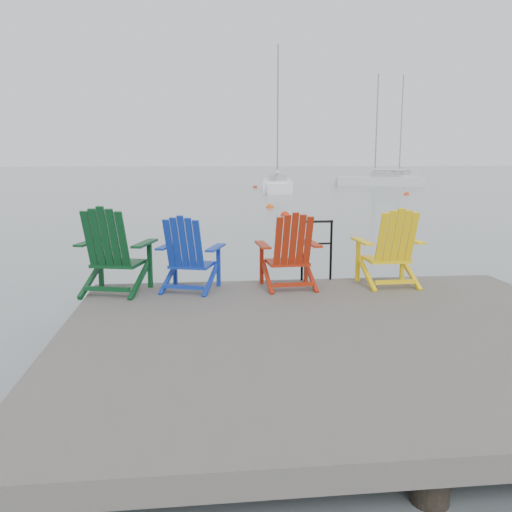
{
  "coord_description": "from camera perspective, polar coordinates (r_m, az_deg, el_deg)",
  "views": [
    {
      "loc": [
        -1.53,
        -5.36,
        2.28
      ],
      "look_at": [
        -0.64,
        2.62,
        0.85
      ],
      "focal_mm": 38.0,
      "sensor_mm": 36.0,
      "label": 1
    }
  ],
  "objects": [
    {
      "name": "buoy_c",
      "position": [
        37.87,
        15.57,
        6.26
      ],
      "size": [
        0.36,
        0.36,
        0.36
      ],
      "primitive_type": "sphere",
      "color": "#EA3F0D",
      "rests_on": "ground"
    },
    {
      "name": "buoy_a",
      "position": [
        26.32,
        1.48,
        5.1
      ],
      "size": [
        0.37,
        0.37,
        0.37
      ],
      "primitive_type": "sphere",
      "color": "#F3580E",
      "rests_on": "ground"
    },
    {
      "name": "sailboat_near",
      "position": [
        40.81,
        2.25,
        7.36
      ],
      "size": [
        3.1,
        8.0,
        10.85
      ],
      "rotation": [
        0.0,
        0.0,
        -0.14
      ],
      "color": "white",
      "rests_on": "ground"
    },
    {
      "name": "sailboat_far",
      "position": [
        49.9,
        12.81,
        7.62
      ],
      "size": [
        7.22,
        4.48,
        9.93
      ],
      "rotation": [
        0.0,
        0.0,
        1.16
      ],
      "color": "silver",
      "rests_on": "ground"
    },
    {
      "name": "dock",
      "position": [
        5.9,
        9.17,
        -9.15
      ],
      "size": [
        6.0,
        5.0,
        1.4
      ],
      "color": "#292725",
      "rests_on": "ground"
    },
    {
      "name": "chair_blue",
      "position": [
        7.44,
        -7.11,
        0.27
      ],
      "size": [
        0.98,
        0.93,
        1.03
      ],
      "rotation": [
        0.0,
        0.0,
        -0.31
      ],
      "color": "#0F2EA2",
      "rests_on": "dock"
    },
    {
      "name": "sailboat_mid",
      "position": [
        59.0,
        14.91,
        7.87
      ],
      "size": [
        3.18,
        8.27,
        11.18
      ],
      "rotation": [
        0.0,
        0.0,
        -0.14
      ],
      "color": "silver",
      "rests_on": "ground"
    },
    {
      "name": "chair_yellow",
      "position": [
        7.9,
        13.95,
        0.89
      ],
      "size": [
        0.9,
        0.83,
        1.1
      ],
      "rotation": [
        0.0,
        0.0,
        0.03
      ],
      "color": "yellow",
      "rests_on": "dock"
    },
    {
      "name": "handrail",
      "position": [
        8.11,
        6.41,
        1.24
      ],
      "size": [
        0.48,
        0.04,
        0.9
      ],
      "color": "black",
      "rests_on": "dock"
    },
    {
      "name": "chair_red",
      "position": [
        7.54,
        3.56,
        0.56
      ],
      "size": [
        0.88,
        0.82,
        1.06
      ],
      "rotation": [
        0.0,
        0.0,
        0.06
      ],
      "color": "#9C210B",
      "rests_on": "dock"
    },
    {
      "name": "buoy_d",
      "position": [
        45.69,
        -0.09,
        7.21
      ],
      "size": [
        0.37,
        0.37,
        0.37
      ],
      "primitive_type": "sphere",
      "color": "red",
      "rests_on": "ground"
    },
    {
      "name": "chair_green",
      "position": [
        7.49,
        -14.78,
        0.59
      ],
      "size": [
        1.08,
        1.02,
        1.16
      ],
      "rotation": [
        0.0,
        0.0,
        -0.26
      ],
      "color": "#0A3919",
      "rests_on": "dock"
    },
    {
      "name": "ground",
      "position": [
        6.02,
        9.08,
        -12.27
      ],
      "size": [
        400.0,
        400.0,
        0.0
      ],
      "primitive_type": "plane",
      "color": "slate",
      "rests_on": "ground"
    },
    {
      "name": "buoy_b",
      "position": [
        22.52,
        3.08,
        4.25
      ],
      "size": [
        0.38,
        0.38,
        0.38
      ],
      "primitive_type": "sphere",
      "color": "red",
      "rests_on": "ground"
    }
  ]
}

